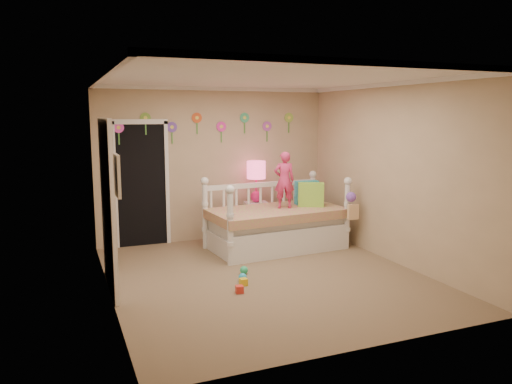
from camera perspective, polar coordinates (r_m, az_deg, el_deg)
name	(u,v)px	position (r m, az deg, el deg)	size (l,w,h in m)	color
floor	(266,276)	(6.71, 1.14, -9.68)	(4.00, 4.50, 0.01)	#7F684C
ceiling	(266,78)	(6.38, 1.21, 13.04)	(4.00, 4.50, 0.01)	white
back_wall	(215,164)	(8.52, -4.79, 3.21)	(4.00, 0.01, 2.60)	tan
left_wall	(106,188)	(5.93, -16.88, 0.39)	(0.01, 4.50, 2.60)	tan
right_wall	(393,173)	(7.43, 15.51, 2.09)	(0.01, 4.50, 2.60)	tan
crown_molding	(266,80)	(6.38, 1.21, 12.77)	(4.00, 4.50, 0.06)	white
daybed	(276,213)	(7.95, 2.32, -2.38)	(2.16, 1.16, 1.17)	white
pillow_turquoise	(307,192)	(8.34, 5.85, -0.06)	(0.39, 0.14, 0.39)	teal
pillow_lime	(311,195)	(8.12, 6.35, -0.30)	(0.42, 0.15, 0.39)	#90D541
child	(284,180)	(7.90, 3.28, 1.38)	(0.33, 0.22, 0.91)	#DC326B
nightstand	(256,220)	(8.63, 0.02, -3.27)	(0.39, 0.29, 0.64)	white
table_lamp	(256,175)	(8.50, 0.02, 1.97)	(0.32, 0.32, 0.71)	#EB1F76
closet_doorway	(142,183)	(8.26, -13.04, 0.98)	(0.90, 0.04, 2.07)	black
flower_decals	(209,127)	(8.45, -5.41, 7.50)	(3.40, 0.02, 0.50)	#B2668C
mirror_closet	(108,205)	(6.27, -16.67, -1.47)	(0.07, 1.30, 2.10)	white
wall_picture	(117,176)	(5.02, -15.72, 1.84)	(0.05, 0.34, 0.42)	white
hanging_bag	(351,207)	(7.90, 10.94, -1.67)	(0.20, 0.16, 0.36)	beige
toy_scatter	(250,278)	(6.46, -0.75, -9.92)	(0.80, 1.30, 0.11)	#996666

